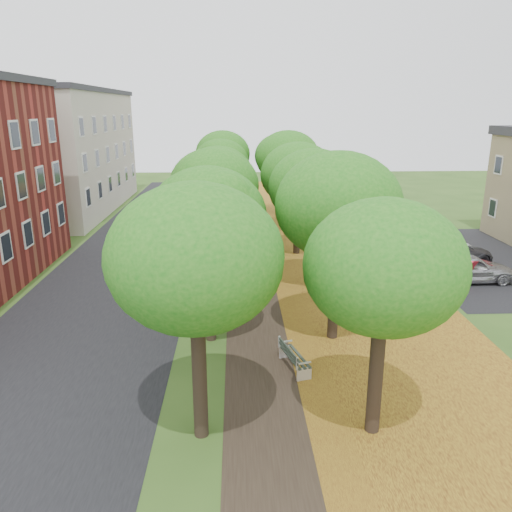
{
  "coord_description": "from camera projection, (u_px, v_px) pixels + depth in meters",
  "views": [
    {
      "loc": [
        -1.17,
        -11.99,
        8.73
      ],
      "look_at": [
        -0.31,
        9.04,
        2.5
      ],
      "focal_mm": 35.0,
      "sensor_mm": 36.0,
      "label": 1
    }
  ],
  "objects": [
    {
      "name": "tree_row_east",
      "position": [
        305.0,
        179.0,
        27.04
      ],
      "size": [
        4.37,
        34.37,
        6.95
      ],
      "color": "black",
      "rests_on": "ground"
    },
    {
      "name": "leaf_verge",
      "position": [
        344.0,
        267.0,
        28.57
      ],
      "size": [
        7.5,
        70.0,
        0.01
      ],
      "primitive_type": "cube",
      "color": "#B28A20",
      "rests_on": "ground"
    },
    {
      "name": "car_red",
      "position": [
        469.0,
        269.0,
        26.13
      ],
      "size": [
        4.2,
        2.82,
        1.31
      ],
      "primitive_type": "imported",
      "rotation": [
        0.0,
        0.0,
        1.97
      ],
      "color": "maroon",
      "rests_on": "ground"
    },
    {
      "name": "parking_lot",
      "position": [
        481.0,
        260.0,
        29.87
      ],
      "size": [
        9.0,
        16.0,
        0.01
      ],
      "primitive_type": "cube",
      "color": "black",
      "rests_on": "ground"
    },
    {
      "name": "footpath",
      "position": [
        257.0,
        268.0,
        28.38
      ],
      "size": [
        3.2,
        70.0,
        0.01
      ],
      "primitive_type": "cube",
      "color": "black",
      "rests_on": "ground"
    },
    {
      "name": "street_asphalt",
      "position": [
        124.0,
        270.0,
        28.08
      ],
      "size": [
        8.0,
        70.0,
        0.01
      ],
      "primitive_type": "cube",
      "color": "black",
      "rests_on": "ground"
    },
    {
      "name": "tree_row_west",
      "position": [
        216.0,
        180.0,
        26.86
      ],
      "size": [
        4.37,
        34.37,
        6.95
      ],
      "color": "black",
      "rests_on": "ground"
    },
    {
      "name": "car_white",
      "position": [
        435.0,
        245.0,
        30.58
      ],
      "size": [
        5.25,
        3.08,
        1.37
      ],
      "primitive_type": "imported",
      "rotation": [
        0.0,
        0.0,
        1.4
      ],
      "color": "silver",
      "rests_on": "ground"
    },
    {
      "name": "building_cream",
      "position": [
        54.0,
        151.0,
        43.48
      ],
      "size": [
        10.3,
        20.3,
        10.4
      ],
      "color": "beige",
      "rests_on": "ground"
    },
    {
      "name": "ground",
      "position": [
        280.0,
        432.0,
        14.01
      ],
      "size": [
        120.0,
        120.0,
        0.0
      ],
      "primitive_type": "plane",
      "color": "#2D4C19",
      "rests_on": "ground"
    },
    {
      "name": "bench",
      "position": [
        293.0,
        357.0,
        17.31
      ],
      "size": [
        1.0,
        1.91,
        0.87
      ],
      "rotation": [
        0.0,
        0.0,
        1.84
      ],
      "color": "#2C372D",
      "rests_on": "ground"
    },
    {
      "name": "car_grey",
      "position": [
        453.0,
        252.0,
        29.24
      ],
      "size": [
        4.78,
        2.19,
        1.36
      ],
      "primitive_type": "imported",
      "rotation": [
        0.0,
        0.0,
        1.63
      ],
      "color": "#36353A",
      "rests_on": "ground"
    },
    {
      "name": "car_silver",
      "position": [
        470.0,
        268.0,
        26.0
      ],
      "size": [
        4.46,
        1.88,
        1.5
      ],
      "primitive_type": "imported",
      "rotation": [
        0.0,
        0.0,
        1.59
      ],
      "color": "#A5A4A9",
      "rests_on": "ground"
    }
  ]
}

